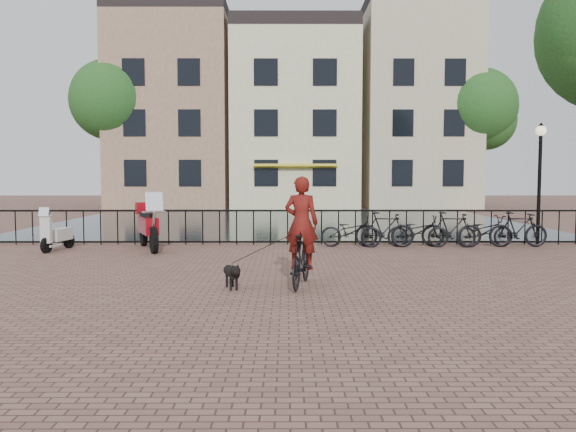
{
  "coord_description": "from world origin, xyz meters",
  "views": [
    {
      "loc": [
        -0.03,
        -8.43,
        2.02
      ],
      "look_at": [
        0.0,
        3.0,
        1.2
      ],
      "focal_mm": 35.0,
      "sensor_mm": 36.0,
      "label": 1
    }
  ],
  "objects_px": {
    "lamp_post": "(540,163)",
    "motorcycle": "(148,220)",
    "dog": "(232,276)",
    "scooter": "(58,228)",
    "cyclist": "(301,238)"
  },
  "relations": [
    {
      "from": "lamp_post",
      "to": "dog",
      "type": "distance_m",
      "value": 10.45
    },
    {
      "from": "dog",
      "to": "lamp_post",
      "type": "bearing_deg",
      "value": 18.02
    },
    {
      "from": "lamp_post",
      "to": "motorcycle",
      "type": "bearing_deg",
      "value": -176.2
    },
    {
      "from": "motorcycle",
      "to": "scooter",
      "type": "distance_m",
      "value": 2.42
    },
    {
      "from": "cyclist",
      "to": "motorcycle",
      "type": "height_order",
      "value": "cyclist"
    },
    {
      "from": "cyclist",
      "to": "motorcycle",
      "type": "distance_m",
      "value": 6.57
    },
    {
      "from": "lamp_post",
      "to": "motorcycle",
      "type": "xyz_separation_m",
      "value": [
        -11.02,
        -0.73,
        -1.56
      ]
    },
    {
      "from": "cyclist",
      "to": "dog",
      "type": "distance_m",
      "value": 1.43
    },
    {
      "from": "motorcycle",
      "to": "scooter",
      "type": "xyz_separation_m",
      "value": [
        -2.4,
        -0.18,
        -0.2
      ]
    },
    {
      "from": "dog",
      "to": "scooter",
      "type": "distance_m",
      "value": 7.36
    },
    {
      "from": "motorcycle",
      "to": "scooter",
      "type": "relative_size",
      "value": 1.69
    },
    {
      "from": "lamp_post",
      "to": "dog",
      "type": "bearing_deg",
      "value": -143.43
    },
    {
      "from": "lamp_post",
      "to": "scooter",
      "type": "relative_size",
      "value": 2.52
    },
    {
      "from": "dog",
      "to": "motorcycle",
      "type": "distance_m",
      "value": 6.08
    },
    {
      "from": "motorcycle",
      "to": "cyclist",
      "type": "bearing_deg",
      "value": -74.77
    }
  ]
}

